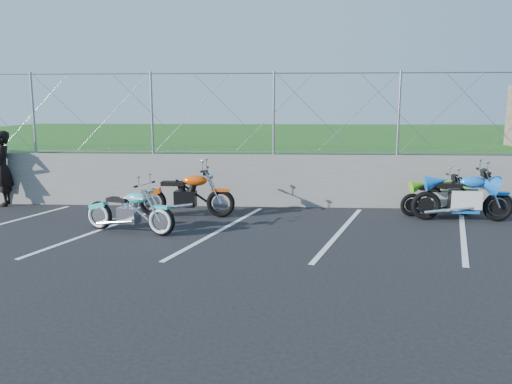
# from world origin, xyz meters

# --- Properties ---
(ground) EXTENTS (90.00, 90.00, 0.00)m
(ground) POSITION_xyz_m (0.00, 0.00, 0.00)
(ground) COLOR black
(ground) RESTS_ON ground
(retaining_wall) EXTENTS (30.00, 0.22, 1.30)m
(retaining_wall) POSITION_xyz_m (0.00, 3.50, 0.65)
(retaining_wall) COLOR slate
(retaining_wall) RESTS_ON ground
(grass_field) EXTENTS (30.00, 20.00, 1.30)m
(grass_field) POSITION_xyz_m (0.00, 13.50, 0.65)
(grass_field) COLOR #1B4D14
(grass_field) RESTS_ON ground
(chain_link_fence) EXTENTS (28.00, 0.03, 2.00)m
(chain_link_fence) POSITION_xyz_m (0.00, 3.50, 2.30)
(chain_link_fence) COLOR gray
(chain_link_fence) RESTS_ON retaining_wall
(parking_lines) EXTENTS (18.29, 4.31, 0.01)m
(parking_lines) POSITION_xyz_m (1.20, 1.00, 0.00)
(parking_lines) COLOR silver
(parking_lines) RESTS_ON ground
(cruiser_turquoise) EXTENTS (1.96, 0.77, 1.00)m
(cruiser_turquoise) POSITION_xyz_m (-1.75, 0.69, 0.40)
(cruiser_turquoise) COLOR black
(cruiser_turquoise) RESTS_ON ground
(naked_orange) EXTENTS (2.21, 0.75, 1.10)m
(naked_orange) POSITION_xyz_m (-0.90, 2.18, 0.47)
(naked_orange) COLOR black
(naked_orange) RESTS_ON ground
(sportbike_green) EXTENTS (1.78, 0.63, 0.93)m
(sportbike_green) POSITION_xyz_m (4.81, 2.60, 0.40)
(sportbike_green) COLOR black
(sportbike_green) RESTS_ON ground
(sportbike_blue) EXTENTS (2.16, 0.77, 1.12)m
(sportbike_blue) POSITION_xyz_m (5.17, 2.13, 0.48)
(sportbike_blue) COLOR black
(sportbike_blue) RESTS_ON ground
(person_standing) EXTENTS (0.67, 0.80, 1.88)m
(person_standing) POSITION_xyz_m (-5.75, 3.20, 0.94)
(person_standing) COLOR black
(person_standing) RESTS_ON ground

